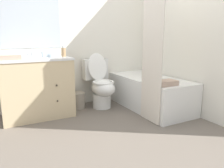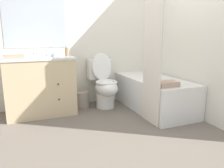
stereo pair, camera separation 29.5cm
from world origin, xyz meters
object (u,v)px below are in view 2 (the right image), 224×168
Objects in this scene: sink_faucet at (38,54)px; toilet at (104,84)px; soap_dispenser at (67,52)px; bath_towel_folded at (167,84)px; tissue_box at (51,54)px; vanity_cabinet at (41,85)px; hand_towel_folded at (14,57)px; wastebasket at (82,99)px; bathtub at (154,93)px.

sink_faucet is 1.14m from toilet.
soap_dispenser is 0.55× the size of bath_towel_folded.
soap_dispenser is at bearing -24.16° from tissue_box.
toilet is 1.10m from bath_towel_folded.
sink_faucet is at bearing 90.00° from vanity_cabinet.
sink_faucet reaches higher than vanity_cabinet.
soap_dispenser is 0.74m from hand_towel_folded.
bath_towel_folded is (0.52, -0.96, 0.16)m from toilet.
bath_towel_folded is (1.51, -1.21, -0.35)m from sink_faucet.
hand_towel_folded is at bearing -153.90° from vanity_cabinet.
hand_towel_folded is (-0.50, -0.23, -0.01)m from tissue_box.
sink_faucet is 0.48m from hand_towel_folded.
bath_towel_folded is (1.32, -1.08, -0.36)m from tissue_box.
vanity_cabinet is 6.16× the size of soap_dispenser.
hand_towel_folded is at bearing -166.62° from wastebasket.
sink_faucet is 0.16× the size of toilet.
vanity_cabinet is 0.66× the size of bathtub.
bath_towel_folded is (0.88, -1.07, 0.40)m from wastebasket.
sink_faucet reaches higher than bathtub.
vanity_cabinet is 3.81× the size of wastebasket.
bath_towel_folded is (1.10, -0.98, -0.39)m from soap_dispenser.
hand_towel_folded is at bearing -155.47° from tissue_box.
bathtub is (0.69, -0.40, -0.12)m from toilet.
hand_towel_folded is (-0.32, -0.16, 0.45)m from vanity_cabinet.
hand_towel_folded is (-0.72, -0.13, -0.04)m from soap_dispenser.
bathtub reaches higher than wastebasket.
soap_dispenser reaches higher than toilet.
wastebasket is (-0.36, 0.12, -0.25)m from toilet.
hand_towel_folded is at bearing -175.18° from toilet.
tissue_box is at bearing 140.88° from bath_towel_folded.
bathtub is at bearing -14.98° from vanity_cabinet.
bath_towel_folded reaches higher than bathtub.
soap_dispenser is at bearing 178.11° from toilet.
hand_towel_folded reaches higher than toilet.
soap_dispenser is 1.52m from bath_towel_folded.
vanity_cabinet is at bearing -173.69° from wastebasket.
wastebasket is at bearing 23.32° from soap_dispenser.
tissue_box is (0.18, 0.07, 0.45)m from vanity_cabinet.
hand_towel_folded is 2.04m from bath_towel_folded.
bath_towel_folded reaches higher than wastebasket.
hand_towel_folded is 0.90× the size of bath_towel_folded.
vanity_cabinet is 0.49m from tissue_box.
vanity_cabinet reaches higher than bathtub.
tissue_box reaches higher than wastebasket.
vanity_cabinet is at bearing -158.28° from tissue_box.
tissue_box is (-1.49, 0.52, 0.64)m from bathtub.
bathtub is at bearing -21.37° from sink_faucet.
toilet is 3.03× the size of bath_towel_folded.
vanity_cabinet reaches higher than bath_towel_folded.
vanity_cabinet is 3.37× the size of bath_towel_folded.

